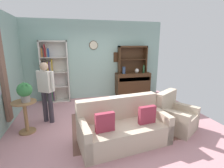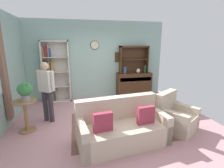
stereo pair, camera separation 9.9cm
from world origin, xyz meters
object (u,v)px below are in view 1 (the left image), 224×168
vase_round (137,71)px  plant_stand (25,114)px  vase_tall (124,70)px  armchair_floral (175,117)px  sideboard_hutch (132,56)px  sideboard (133,83)px  person_reading (46,88)px  couch_floral (123,128)px  bottle_wine (144,69)px  potted_plant_large (25,91)px  bookshelf (52,73)px

vase_round → plant_stand: vase_round is taller
vase_tall → armchair_floral: 2.71m
armchair_floral → sideboard_hutch: bearing=91.4°
sideboard → person_reading: size_ratio=0.83×
sideboard → plant_stand: sideboard is taller
plant_stand → vase_round: bearing=28.7°
vase_round → couch_floral: bearing=-117.2°
sideboard → armchair_floral: sideboard is taller
sideboard_hutch → bottle_wine: (0.39, -0.20, -0.49)m
plant_stand → potted_plant_large: potted_plant_large is taller
sideboard_hutch → vase_round: sideboard_hutch is taller
bottle_wine → bookshelf: bearing=177.0°
vase_tall → armchair_floral: size_ratio=0.24×
sideboard_hutch → sideboard: bearing=-90.0°
vase_round → plant_stand: 3.99m
vase_round → bookshelf: bearing=177.2°
sideboard → bookshelf: bearing=178.4°
bookshelf → person_reading: (-0.01, -1.61, -0.10)m
plant_stand → potted_plant_large: (0.06, -0.04, 0.54)m
bottle_wine → armchair_floral: bearing=-97.2°
bookshelf → bottle_wine: bookshelf is taller
armchair_floral → vase_round: bearing=88.7°
potted_plant_large → bottle_wine: bearing=27.5°
armchair_floral → plant_stand: 3.48m
bottle_wine → couch_floral: (-1.70, -2.78, -0.75)m
vase_tall → bottle_wine: size_ratio=0.87×
vase_round → couch_floral: (-1.44, -2.80, -0.69)m
sideboard → sideboard_hutch: bearing=90.0°
vase_tall → vase_round: size_ratio=1.50×
sideboard → armchair_floral: bearing=-88.5°
armchair_floral → person_reading: 3.24m
vase_tall → plant_stand: bearing=-147.4°
plant_stand → armchair_floral: bearing=-11.3°
bookshelf → sideboard: 2.94m
bookshelf → bottle_wine: size_ratio=7.21×
sideboard_hutch → couch_floral: (-1.31, -2.98, -1.25)m
sideboard → vase_tall: bearing=-168.4°
bottle_wine → potted_plant_large: bottle_wine is taller
vase_tall → plant_stand: vase_tall is taller
vase_round → potted_plant_large: 3.92m
sideboard_hutch → vase_tall: 0.67m
vase_round → bottle_wine: (0.26, -0.02, 0.06)m
vase_round → potted_plant_large: potted_plant_large is taller
vase_tall → potted_plant_large: (-2.89, -1.92, -0.05)m
bookshelf → couch_floral: bookshelf is taller
sideboard → person_reading: bearing=-152.3°
armchair_floral → person_reading: bearing=159.5°
sideboard → bottle_wine: (0.39, -0.09, 0.56)m
sideboard → bottle_wine: 0.69m
bookshelf → sideboard_hutch: bookshelf is taller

